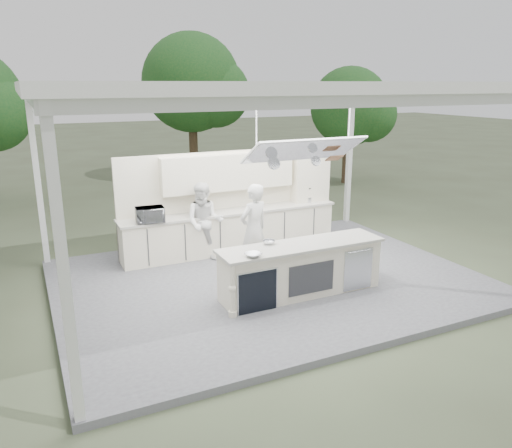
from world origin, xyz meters
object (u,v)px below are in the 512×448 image
sous_chef (205,222)px  head_chef (254,230)px  back_counter (231,230)px  demo_island (300,269)px

sous_chef → head_chef: bearing=-38.4°
sous_chef → back_counter: bearing=49.0°
demo_island → back_counter: (-0.18, 2.81, 0.00)m
back_counter → sous_chef: 0.92m
head_chef → sous_chef: bearing=-80.9°
demo_island → sous_chef: (-0.94, 2.46, 0.38)m
back_counter → sous_chef: bearing=-155.4°
back_counter → sous_chef: sous_chef is taller
head_chef → sous_chef: head_chef is taller
head_chef → sous_chef: (-0.61, 1.18, -0.07)m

